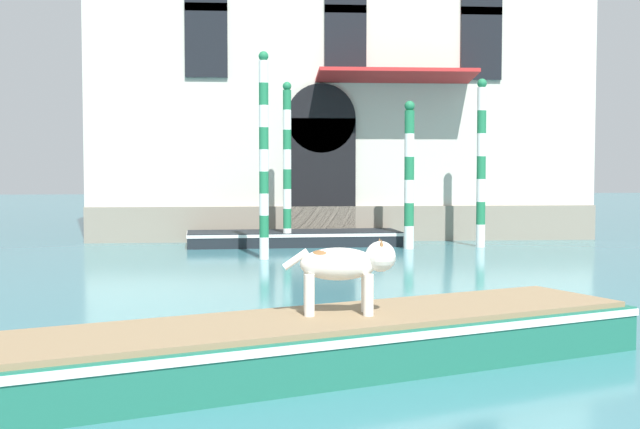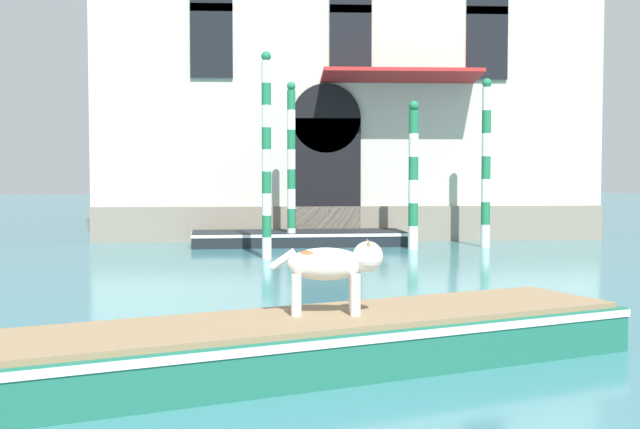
{
  "view_description": "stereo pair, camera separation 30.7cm",
  "coord_description": "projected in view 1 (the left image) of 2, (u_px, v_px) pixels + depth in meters",
  "views": [
    {
      "loc": [
        -3.12,
        -3.22,
        2.18
      ],
      "look_at": [
        -1.72,
        13.64,
        1.2
      ],
      "focal_mm": 50.0,
      "sensor_mm": 36.0,
      "label": 1
    },
    {
      "loc": [
        -2.81,
        -3.24,
        2.18
      ],
      "look_at": [
        -1.72,
        13.64,
        1.2
      ],
      "focal_mm": 50.0,
      "sensor_mm": 36.0,
      "label": 2
    }
  ],
  "objects": [
    {
      "name": "dog_on_deck",
      "position": [
        346.0,
        265.0,
        9.46
      ],
      "size": [
        1.21,
        0.38,
        0.8
      ],
      "rotation": [
        0.0,
        0.0,
        -0.04
      ],
      "color": "silver",
      "rests_on": "boat_foreground"
    },
    {
      "name": "palazzo_left",
      "position": [
        335.0,
        17.0,
        27.43
      ],
      "size": [
        14.29,
        7.4,
        13.4
      ],
      "color": "beige",
      "rests_on": "ground_plane"
    },
    {
      "name": "mooring_pole_3",
      "position": [
        481.0,
        162.0,
        22.99
      ],
      "size": [
        0.24,
        0.24,
        4.35
      ],
      "color": "white",
      "rests_on": "ground_plane"
    },
    {
      "name": "mooring_pole_1",
      "position": [
        409.0,
        174.0,
        22.52
      ],
      "size": [
        0.26,
        0.26,
        3.75
      ],
      "color": "white",
      "rests_on": "ground_plane"
    },
    {
      "name": "mooring_pole_2",
      "position": [
        287.0,
        165.0,
        22.76
      ],
      "size": [
        0.22,
        0.22,
        4.25
      ],
      "color": "white",
      "rests_on": "ground_plane"
    },
    {
      "name": "boat_moored_near_palazzo",
      "position": [
        294.0,
        238.0,
        23.56
      ],
      "size": [
        5.69,
        1.92,
        0.38
      ],
      "rotation": [
        0.0,
        0.0,
        0.05
      ],
      "color": "black",
      "rests_on": "ground_plane"
    },
    {
      "name": "mooring_pole_0",
      "position": [
        264.0,
        155.0,
        20.07
      ],
      "size": [
        0.22,
        0.22,
        4.69
      ],
      "color": "white",
      "rests_on": "ground_plane"
    },
    {
      "name": "boat_foreground",
      "position": [
        296.0,
        345.0,
        9.2
      ],
      "size": [
        8.08,
        4.72,
        0.57
      ],
      "rotation": [
        0.0,
        0.0,
        0.4
      ],
      "color": "#1E6651",
      "rests_on": "ground_plane"
    }
  ]
}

